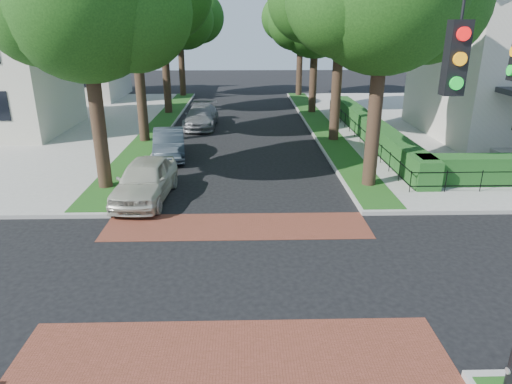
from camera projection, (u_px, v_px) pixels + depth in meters
ground at (235, 274)px, 12.58m from camera, size 120.00×120.00×0.00m
crosswalk_far at (237, 226)px, 15.58m from camera, size 9.00×2.20×0.01m
crosswalk_near at (233, 353)px, 9.58m from camera, size 9.00×2.20×0.01m
grass_strip_ne at (321, 125)px, 30.58m from camera, size 1.60×29.80×0.02m
grass_strip_nw at (159, 126)px, 30.32m from camera, size 1.60×29.80×0.02m
tree_right_far at (317, 18)px, 33.06m from camera, size 7.25×6.23×9.74m
tree_right_back at (302, 15)px, 41.38m from camera, size 7.50×6.45×10.20m
tree_left_near at (89, 2)px, 16.72m from camera, size 7.50×6.45×10.20m
tree_left_far at (164, 15)px, 32.71m from camera, size 7.00×6.02×9.86m
tree_left_back at (180, 14)px, 41.07m from camera, size 7.75×6.66×10.44m
hedge_main_road at (371, 129)px, 26.58m from camera, size 1.00×18.00×1.20m
fence_main_road at (358, 132)px, 26.62m from camera, size 0.06×18.00×0.90m
house_left_far at (66, 42)px, 40.48m from camera, size 10.00×9.00×10.14m
parked_car_front at (145, 180)px, 17.76m from camera, size 2.18×4.80×1.60m
parked_car_middle at (169, 144)px, 23.43m from camera, size 2.15×4.56×1.45m
parked_car_rear at (201, 116)px, 30.42m from camera, size 2.18×5.02×1.44m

